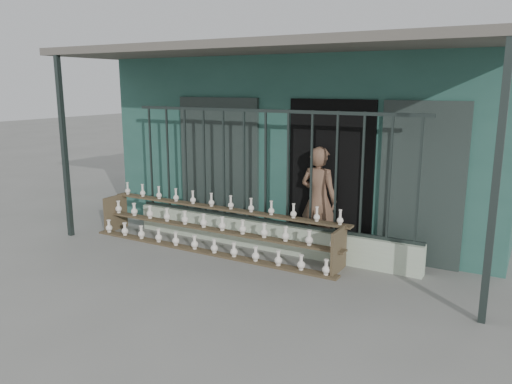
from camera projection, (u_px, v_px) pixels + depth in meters
The scene contains 6 objects.
ground at pixel (221, 274), 7.02m from camera, with size 60.00×60.00×0.00m, color slate.
workshop_building at pixel (334, 134), 10.27m from camera, with size 7.40×6.60×3.21m.
parapet_wall at pixel (265, 235), 8.08m from camera, with size 5.00×0.20×0.45m, color beige.
security_fence at pixel (265, 167), 7.84m from camera, with size 5.00×0.04×1.80m.
shelf_rack at pixel (212, 227), 8.06m from camera, with size 4.50×0.68×0.85m.
elderly_woman at pixel (319, 200), 7.83m from camera, with size 0.62×0.41×1.69m, color brown.
Camera 1 is at (3.70, -5.51, 2.62)m, focal length 35.00 mm.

